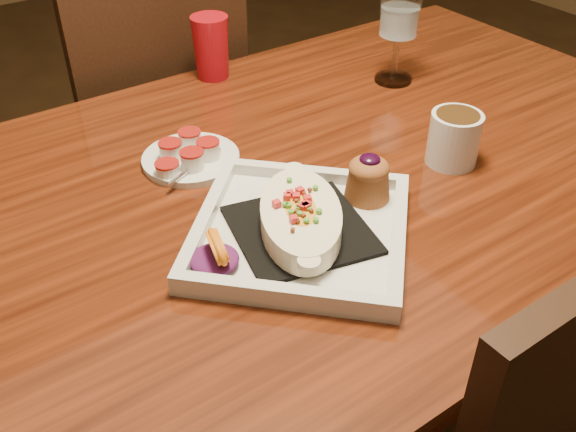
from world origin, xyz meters
TOP-DOWN VIEW (x-y plane):
  - table at (0.00, 0.00)m, footprint 1.50×0.90m
  - chair_far at (-0.00, 0.63)m, footprint 0.42×0.42m
  - plate at (-0.10, -0.13)m, footprint 0.40×0.40m
  - coffee_mug at (0.21, -0.11)m, footprint 0.11×0.08m
  - goblet at (0.34, 0.17)m, footprint 0.09×0.09m
  - saucer at (-0.14, 0.13)m, footprint 0.16×0.16m
  - creamer_loose at (-0.19, 0.11)m, footprint 0.04×0.04m
  - red_tumbler at (0.06, 0.40)m, footprint 0.08×0.08m

SIDE VIEW (x-z plane):
  - chair_far at x=0.00m, z-range 0.04..0.97m
  - table at x=0.00m, z-range 0.28..1.03m
  - saucer at x=-0.14m, z-range 0.71..0.82m
  - creamer_loose at x=-0.19m, z-range 0.75..0.78m
  - plate at x=-0.10m, z-range 0.73..0.82m
  - coffee_mug at x=0.21m, z-range 0.75..0.84m
  - red_tumbler at x=0.06m, z-range 0.75..0.88m
  - goblet at x=0.34m, z-range 0.79..0.98m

